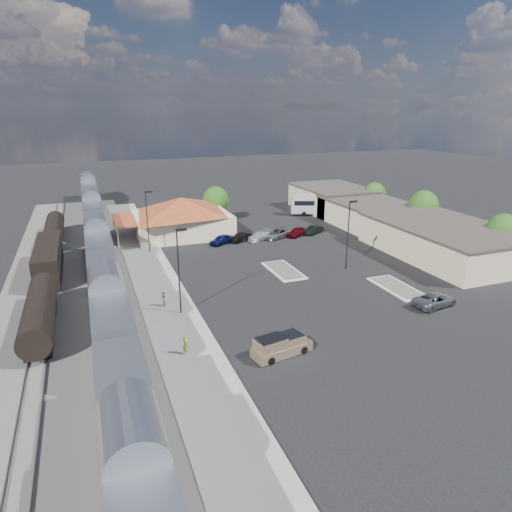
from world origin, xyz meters
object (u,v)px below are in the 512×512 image
object	(u,v)px
station_depot	(181,216)
coach_bus	(322,204)
pickup_truck	(282,345)
suv	(435,300)

from	to	relation	value
station_depot	coach_bus	world-z (taller)	station_depot
pickup_truck	coach_bus	distance (m)	53.84
pickup_truck	station_depot	bearing A→B (deg)	-10.91
pickup_truck	coach_bus	size ratio (longest dim) A/B	0.45
pickup_truck	coach_bus	world-z (taller)	coach_bus
station_depot	suv	xyz separation A→B (m)	(19.09, -37.57, -2.41)
station_depot	coach_bus	xyz separation A→B (m)	(28.56, 4.67, -0.91)
pickup_truck	suv	bearing A→B (deg)	-90.87
station_depot	suv	distance (m)	42.21
suv	station_depot	bearing A→B (deg)	17.75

